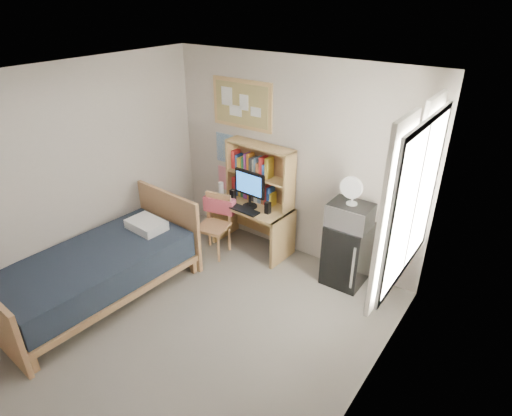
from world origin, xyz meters
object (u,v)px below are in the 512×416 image
Objects in this scene: speaker_right at (268,208)px; desk_chair at (213,226)px; bed at (98,276)px; microwave at (350,215)px; speaker_left at (233,195)px; desk_fan at (353,192)px; bulletin_board at (242,104)px; mini_fridge at (347,253)px; desk at (253,227)px; monitor at (250,190)px.

desk_chair is at bearing -148.08° from speaker_right.
microwave is at bearing 45.28° from bed.
speaker_left is 1.75m from desk_fan.
bulletin_board reaches higher than speaker_right.
speaker_right is (1.13, 1.85, 0.45)m from bed.
bulletin_board is at bearing 171.58° from mini_fridge.
desk is 1.38m from mini_fridge.
speaker_left is (0.04, 0.39, 0.33)m from desk_chair.
desk_chair is 0.51m from speaker_left.
desk_fan is at bearing 4.14° from desk.
mini_fridge is at bearing 6.12° from speaker_left.
desk is 2.23× the size of microwave.
speaker_right is at bearing -175.36° from desk_fan.
desk is 1.27× the size of desk_chair.
speaker_left is 1.01× the size of speaker_right.
bed is 13.54× the size of speaker_right.
bulletin_board reaches higher than desk_chair.
desk_fan reaches higher than monitor.
bulletin_board is 5.88× the size of speaker_right.
desk is at bearing -179.66° from microwave.
mini_fridge is 0.54m from microwave.
mini_fridge is at bearing 90.00° from microwave.
bed is 6.83× the size of desk_fan.
bulletin_board is 1.22m from speaker_left.
speaker_left reaches higher than bed.
speaker_right reaches higher than mini_fridge.
desk is at bearing 39.33° from desk_chair.
speaker_right is at bearing 16.99° from desk_chair.
bed is at bearing -118.05° from speaker_right.
bed is at bearing -138.84° from mini_fridge.
desk is at bearing -37.41° from bulletin_board.
speaker_right is (0.30, -0.02, -0.17)m from monitor.
microwave is at bearing -90.00° from mini_fridge.
mini_fridge reaches higher than desk.
bulletin_board is 2.78m from bed.
desk_fan is (1.38, 0.08, 0.32)m from monitor.
desk_fan is at bearing 45.28° from bed.
desk_fan reaches higher than microwave.
desk_chair reaches higher than mini_fridge.
desk_chair is 1.58m from bed.
bed is 4.32× the size of monitor.
bed is (-0.46, -2.21, -1.62)m from bulletin_board.
bulletin_board reaches higher than mini_fridge.
bed is (-2.21, -1.97, -0.10)m from mini_fridge.
bulletin_board is 2.33m from mini_fridge.
desk_fan reaches higher than desk_chair.
bed is at bearing -139.13° from microwave.
speaker_left is at bearing -177.68° from mini_fridge.
desk_fan is at bearing 6.61° from monitor.
speaker_left is at bearing -168.69° from desk.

